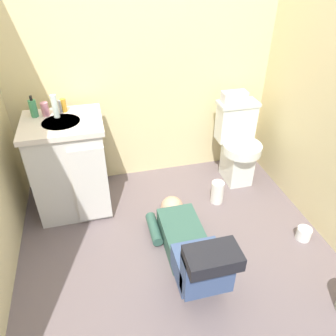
{
  "coord_description": "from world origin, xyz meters",
  "views": [
    {
      "loc": [
        -0.47,
        -1.61,
        1.89
      ],
      "look_at": [
        0.04,
        0.42,
        0.45
      ],
      "focal_mm": 34.57,
      "sensor_mm": 36.0,
      "label": 1
    }
  ],
  "objects_px": {
    "tissue_box": "(234,97)",
    "bottle_clear": "(55,106)",
    "toilet": "(237,144)",
    "soap_dispenser": "(33,108)",
    "person_plumber": "(190,246)",
    "vanity_cabinet": "(71,166)",
    "bottle_pink": "(45,109)",
    "paper_towel_roll": "(217,192)",
    "toilet_paper_roll": "(304,234)",
    "bottle_amber": "(64,105)",
    "faucet": "(60,107)"
  },
  "relations": [
    {
      "from": "paper_towel_roll",
      "to": "toilet_paper_roll",
      "type": "height_order",
      "value": "paper_towel_roll"
    },
    {
      "from": "bottle_clear",
      "to": "bottle_amber",
      "type": "relative_size",
      "value": 1.68
    },
    {
      "from": "toilet",
      "to": "person_plumber",
      "type": "relative_size",
      "value": 0.7
    },
    {
      "from": "soap_dispenser",
      "to": "bottle_clear",
      "type": "height_order",
      "value": "bottle_clear"
    },
    {
      "from": "bottle_clear",
      "to": "paper_towel_roll",
      "type": "relative_size",
      "value": 0.84
    },
    {
      "from": "tissue_box",
      "to": "bottle_pink",
      "type": "distance_m",
      "value": 1.57
    },
    {
      "from": "tissue_box",
      "to": "bottle_clear",
      "type": "bearing_deg",
      "value": -176.85
    },
    {
      "from": "faucet",
      "to": "toilet_paper_roll",
      "type": "xyz_separation_m",
      "value": [
        1.7,
        -0.98,
        -0.82
      ]
    },
    {
      "from": "toilet",
      "to": "bottle_amber",
      "type": "bearing_deg",
      "value": 176.33
    },
    {
      "from": "toilet",
      "to": "person_plumber",
      "type": "xyz_separation_m",
      "value": [
        -0.74,
        -0.92,
        -0.19
      ]
    },
    {
      "from": "paper_towel_roll",
      "to": "faucet",
      "type": "bearing_deg",
      "value": 161.7
    },
    {
      "from": "faucet",
      "to": "soap_dispenser",
      "type": "relative_size",
      "value": 0.6
    },
    {
      "from": "person_plumber",
      "to": "tissue_box",
      "type": "xyz_separation_m",
      "value": [
        0.7,
        1.01,
        0.62
      ]
    },
    {
      "from": "person_plumber",
      "to": "tissue_box",
      "type": "height_order",
      "value": "tissue_box"
    },
    {
      "from": "tissue_box",
      "to": "soap_dispenser",
      "type": "relative_size",
      "value": 1.33
    },
    {
      "from": "vanity_cabinet",
      "to": "bottle_pink",
      "type": "bearing_deg",
      "value": 131.25
    },
    {
      "from": "vanity_cabinet",
      "to": "bottle_amber",
      "type": "distance_m",
      "value": 0.48
    },
    {
      "from": "soap_dispenser",
      "to": "bottle_clear",
      "type": "bearing_deg",
      "value": -17.25
    },
    {
      "from": "vanity_cabinet",
      "to": "bottle_clear",
      "type": "xyz_separation_m",
      "value": [
        -0.03,
        0.08,
        0.49
      ]
    },
    {
      "from": "person_plumber",
      "to": "bottle_clear",
      "type": "relative_size",
      "value": 6.08
    },
    {
      "from": "toilet_paper_roll",
      "to": "bottle_amber",
      "type": "bearing_deg",
      "value": 149.18
    },
    {
      "from": "paper_towel_roll",
      "to": "tissue_box",
      "type": "bearing_deg",
      "value": 58.12
    },
    {
      "from": "faucet",
      "to": "tissue_box",
      "type": "relative_size",
      "value": 0.45
    },
    {
      "from": "toilet",
      "to": "paper_towel_roll",
      "type": "xyz_separation_m",
      "value": [
        -0.3,
        -0.32,
        -0.26
      ]
    },
    {
      "from": "vanity_cabinet",
      "to": "paper_towel_roll",
      "type": "xyz_separation_m",
      "value": [
        1.2,
        -0.25,
        -0.31
      ]
    },
    {
      "from": "toilet_paper_roll",
      "to": "tissue_box",
      "type": "bearing_deg",
      "value": 103.47
    },
    {
      "from": "soap_dispenser",
      "to": "faucet",
      "type": "bearing_deg",
      "value": 6.01
    },
    {
      "from": "toilet",
      "to": "vanity_cabinet",
      "type": "bearing_deg",
      "value": -177.44
    },
    {
      "from": "toilet",
      "to": "bottle_pink",
      "type": "distance_m",
      "value": 1.69
    },
    {
      "from": "person_plumber",
      "to": "vanity_cabinet",
      "type": "bearing_deg",
      "value": 131.78
    },
    {
      "from": "bottle_pink",
      "to": "toilet_paper_roll",
      "type": "height_order",
      "value": "bottle_pink"
    },
    {
      "from": "toilet",
      "to": "soap_dispenser",
      "type": "bearing_deg",
      "value": 178.01
    },
    {
      "from": "bottle_pink",
      "to": "bottle_clear",
      "type": "bearing_deg",
      "value": -33.17
    },
    {
      "from": "toilet_paper_roll",
      "to": "soap_dispenser",
      "type": "bearing_deg",
      "value": 153.01
    },
    {
      "from": "bottle_clear",
      "to": "bottle_pink",
      "type": "bearing_deg",
      "value": 146.83
    },
    {
      "from": "tissue_box",
      "to": "toilet_paper_roll",
      "type": "bearing_deg",
      "value": -76.53
    },
    {
      "from": "tissue_box",
      "to": "bottle_amber",
      "type": "distance_m",
      "value": 1.44
    },
    {
      "from": "person_plumber",
      "to": "soap_dispenser",
      "type": "relative_size",
      "value": 6.42
    },
    {
      "from": "bottle_amber",
      "to": "paper_towel_roll",
      "type": "height_order",
      "value": "bottle_amber"
    },
    {
      "from": "vanity_cabinet",
      "to": "person_plumber",
      "type": "xyz_separation_m",
      "value": [
        0.76,
        -0.85,
        -0.24
      ]
    },
    {
      "from": "tissue_box",
      "to": "faucet",
      "type": "bearing_deg",
      "value": -179.54
    },
    {
      "from": "bottle_clear",
      "to": "paper_towel_roll",
      "type": "xyz_separation_m",
      "value": [
        1.23,
        -0.33,
        -0.8
      ]
    },
    {
      "from": "soap_dispenser",
      "to": "bottle_clear",
      "type": "xyz_separation_m",
      "value": [
        0.16,
        -0.05,
        0.02
      ]
    },
    {
      "from": "tissue_box",
      "to": "bottle_clear",
      "type": "relative_size",
      "value": 1.26
    },
    {
      "from": "bottle_clear",
      "to": "person_plumber",
      "type": "bearing_deg",
      "value": -49.48
    },
    {
      "from": "faucet",
      "to": "person_plumber",
      "type": "distance_m",
      "value": 1.43
    },
    {
      "from": "person_plumber",
      "to": "bottle_pink",
      "type": "distance_m",
      "value": 1.48
    },
    {
      "from": "vanity_cabinet",
      "to": "tissue_box",
      "type": "relative_size",
      "value": 3.73
    },
    {
      "from": "person_plumber",
      "to": "soap_dispenser",
      "type": "bearing_deg",
      "value": 134.31
    },
    {
      "from": "soap_dispenser",
      "to": "toilet_paper_roll",
      "type": "relative_size",
      "value": 1.51
    }
  ]
}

